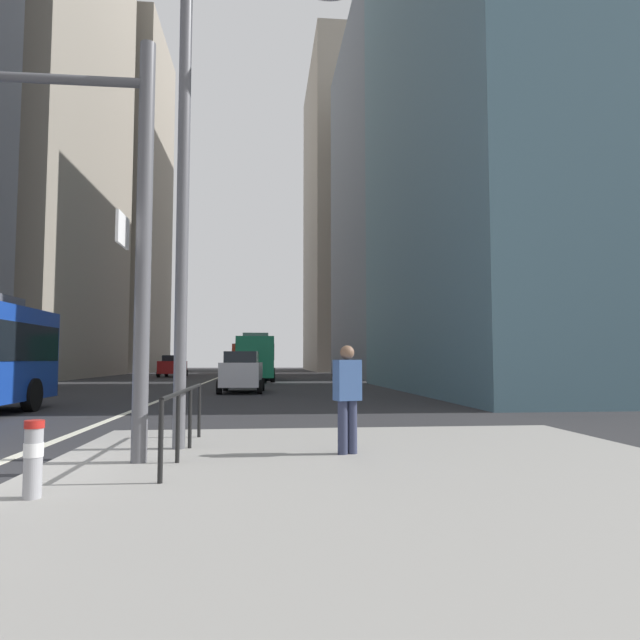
{
  "coord_description": "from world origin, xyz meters",
  "views": [
    {
      "loc": [
        3.98,
        -7.61,
        1.57
      ],
      "look_at": [
        7.39,
        26.61,
        4.0
      ],
      "focal_mm": 31.3,
      "sensor_mm": 36.0,
      "label": 1
    }
  ],
  "objects": [
    {
      "name": "median_island",
      "position": [
        5.5,
        -1.0,
        0.07
      ],
      "size": [
        9.0,
        10.0,
        0.15
      ],
      "primitive_type": "cube",
      "color": "gray",
      "rests_on": "ground"
    },
    {
      "name": "street_lamp_post",
      "position": [
        2.63,
        1.55,
        5.28
      ],
      "size": [
        5.5,
        0.32,
        8.0
      ],
      "color": "#56565B",
      "rests_on": "median_island"
    },
    {
      "name": "lane_centre_line",
      "position": [
        0.0,
        30.0,
        0.01
      ],
      "size": [
        0.2,
        80.0,
        0.01
      ],
      "primitive_type": "cube",
      "color": "beige",
      "rests_on": "ground"
    },
    {
      "name": "city_bus_red_distant",
      "position": [
        2.01,
        52.43,
        1.84
      ],
      "size": [
        2.83,
        11.02,
        3.4
      ],
      "color": "red",
      "rests_on": "ground"
    },
    {
      "name": "office_tower_right_far",
      "position": [
        17.0,
        71.74,
        22.24
      ],
      "size": [
        13.34,
        24.93,
        44.49
      ],
      "primitive_type": "cube",
      "color": "gray",
      "rests_on": "ground"
    },
    {
      "name": "pedestrian_waiting",
      "position": [
        5.24,
        0.79,
        1.05
      ],
      "size": [
        0.44,
        0.35,
        1.63
      ],
      "color": "#2D334C",
      "rests_on": "median_island"
    },
    {
      "name": "bollard_right",
      "position": [
        1.63,
        -1.55,
        0.59
      ],
      "size": [
        0.2,
        0.2,
        0.79
      ],
      "color": "#99999E",
      "rests_on": "median_island"
    },
    {
      "name": "car_receding_near",
      "position": [
        2.92,
        19.28,
        0.99
      ],
      "size": [
        2.17,
        4.12,
        1.94
      ],
      "color": "silver",
      "rests_on": "ground"
    },
    {
      "name": "city_bus_red_receding",
      "position": [
        3.38,
        34.48,
        1.84
      ],
      "size": [
        2.74,
        11.31,
        3.4
      ],
      "color": "#198456",
      "rests_on": "ground"
    },
    {
      "name": "office_tower_left_far",
      "position": [
        -16.0,
        66.21,
        22.18
      ],
      "size": [
        12.95,
        16.45,
        44.36
      ],
      "primitive_type": "cube",
      "color": "gray",
      "rests_on": "ground"
    },
    {
      "name": "office_tower_left_mid",
      "position": [
        -16.0,
        42.66,
        26.67
      ],
      "size": [
        10.58,
        23.78,
        53.34
      ],
      "primitive_type": "cube",
      "color": "gray",
      "rests_on": "ground"
    },
    {
      "name": "office_tower_right_mid",
      "position": [
        17.0,
        43.4,
        16.53
      ],
      "size": [
        11.17,
        22.1,
        33.06
      ],
      "primitive_type": "cube",
      "color": "slate",
      "rests_on": "ground"
    },
    {
      "name": "ground_plane",
      "position": [
        0.0,
        20.0,
        0.0
      ],
      "size": [
        160.0,
        160.0,
        0.0
      ],
      "primitive_type": "plane",
      "color": "#28282B"
    },
    {
      "name": "car_oncoming_mid",
      "position": [
        -4.3,
        44.23,
        0.99
      ],
      "size": [
        2.22,
        4.65,
        1.94
      ],
      "color": "maroon",
      "rests_on": "ground"
    },
    {
      "name": "pedestrian_railing",
      "position": [
        2.8,
        0.94,
        0.86
      ],
      "size": [
        0.06,
        3.88,
        0.98
      ],
      "color": "black",
      "rests_on": "median_island"
    }
  ]
}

